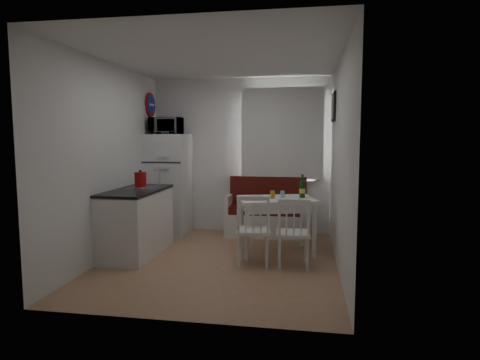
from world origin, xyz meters
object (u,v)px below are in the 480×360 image
Objects in this scene: chair_right at (293,225)px; kitchen_counter at (137,221)px; chair_left at (252,223)px; microwave at (166,126)px; wine_bottle at (302,186)px; fridge at (168,184)px; bench at (267,216)px; kettle at (140,180)px; dining_table at (276,204)px.

kitchen_counter is at bearing 167.73° from chair_right.
microwave is (-1.63, 1.50, 1.24)m from chair_left.
wine_bottle reaches higher than chair_right.
chair_left is 1.48× the size of wine_bottle.
bench is at bearing 3.85° from fridge.
kitchen_counter is 2.17m from chair_right.
chair_right is 0.94× the size of microwave.
chair_right is 2.89m from microwave.
bench is 1.74m from chair_right.
wine_bottle is (0.60, 0.76, 0.38)m from chair_left.
chair_right is 2.65m from fridge.
chair_left is at bearing -90.82° from bench.
kitchen_counter is 2.16m from bench.
wine_bottle is at bearing -57.32° from bench.
fridge reaches higher than chair_right.
chair_left is 2.54m from microwave.
wine_bottle is (2.20, 0.41, -0.09)m from kettle.
dining_table is (1.90, 0.36, 0.23)m from kitchen_counter.
kitchen_counter is at bearing -140.98° from bench.
microwave reaches higher than bench.
chair_left is 1.04m from wine_bottle.
dining_table is 2.54× the size of chair_right.
kitchen_counter reaches higher than chair_right.
bench reaches higher than dining_table.
dining_table is (0.23, -1.00, 0.37)m from bench.
chair_left is 2.27m from fridge.
fridge is (-1.63, 1.55, 0.27)m from chair_left.
kitchen_counter is 4.04× the size of wine_bottle.
chair_left is at bearing -43.57° from fridge.
chair_left is (1.65, -0.31, 0.10)m from kitchen_counter.
dining_table is at bearing 9.67° from kettle.
chair_left is (-0.25, -0.66, -0.13)m from dining_table.
fridge is at bearing -176.15° from bench.
chair_right is 0.86m from wine_bottle.
kitchen_counter is 1.11× the size of dining_table.
chair_left is at bearing -10.51° from kitchen_counter.
bench is 2.78× the size of chair_left.
kitchen_counter is 1.30m from fridge.
microwave is at bearing 130.54° from chair_left.
fridge reaches higher than kettle.
kettle reaches higher than bench.
kitchen_counter is 2.73× the size of chair_left.
chair_left is (-0.02, -1.66, 0.24)m from bench.
chair_left is 1.89× the size of kettle.
bench is 2.22m from microwave.
dining_table is 3.64× the size of wine_bottle.
kitchen_counter is at bearing -139.67° from kettle.
bench reaches higher than chair_right.
wine_bottle is (2.25, 0.46, 0.48)m from kitchen_counter.
fridge reaches higher than kitchen_counter.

